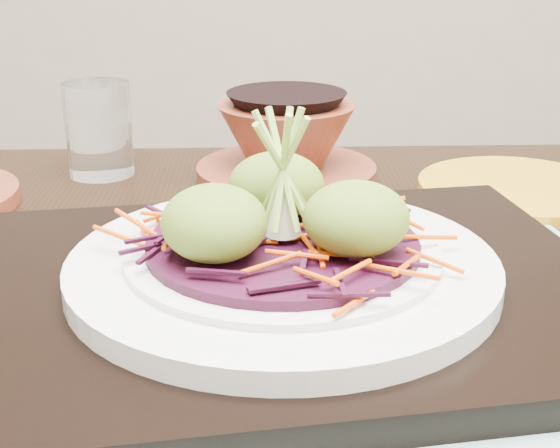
{
  "coord_description": "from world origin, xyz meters",
  "views": [
    {
      "loc": [
        -0.06,
        -0.44,
        0.92
      ],
      "look_at": [
        -0.02,
        0.05,
        0.73
      ],
      "focal_mm": 50.0,
      "sensor_mm": 36.0,
      "label": 1
    }
  ],
  "objects": [
    {
      "name": "cabbage_bed",
      "position": [
        -0.02,
        0.03,
        0.72
      ],
      "size": [
        0.18,
        0.18,
        0.01
      ],
      "primitive_type": "cylinder",
      "color": "#390B23",
      "rests_on": "white_plate"
    },
    {
      "name": "carrot_julienne",
      "position": [
        -0.02,
        0.03,
        0.73
      ],
      "size": [
        0.22,
        0.22,
        0.01
      ],
      "primitive_type": null,
      "color": "#D34503",
      "rests_on": "cabbage_bed"
    },
    {
      "name": "placemat",
      "position": [
        -0.02,
        0.03,
        0.68
      ],
      "size": [
        0.53,
        0.43,
        0.0
      ],
      "primitive_type": "cube",
      "rotation": [
        0.0,
        0.0,
        0.09
      ],
      "color": "#7EA296",
      "rests_on": "dining_table"
    },
    {
      "name": "serving_tray",
      "position": [
        -0.02,
        0.03,
        0.69
      ],
      "size": [
        0.46,
        0.36,
        0.02
      ],
      "primitive_type": "cube",
      "rotation": [
        0.0,
        0.0,
        0.09
      ],
      "color": "black",
      "rests_on": "placemat"
    },
    {
      "name": "scallion_garnish",
      "position": [
        -0.02,
        0.03,
        0.77
      ],
      "size": [
        0.07,
        0.07,
        0.1
      ],
      "primitive_type": null,
      "color": "#98C950",
      "rests_on": "cabbage_bed"
    },
    {
      "name": "dining_table",
      "position": [
        -0.01,
        0.08,
        0.59
      ],
      "size": [
        1.12,
        0.78,
        0.68
      ],
      "rotation": [
        0.0,
        0.0,
        -0.05
      ],
      "color": "black",
      "rests_on": "ground"
    },
    {
      "name": "yellow_plate",
      "position": [
        0.22,
        0.25,
        0.68
      ],
      "size": [
        0.25,
        0.25,
        0.01
      ],
      "primitive_type": "cylinder",
      "rotation": [
        0.0,
        0.0,
        -0.44
      ],
      "color": "#C58515",
      "rests_on": "dining_table"
    },
    {
      "name": "white_plate",
      "position": [
        -0.02,
        0.03,
        0.71
      ],
      "size": [
        0.28,
        0.28,
        0.02
      ],
      "color": "silver",
      "rests_on": "serving_tray"
    },
    {
      "name": "guacamole_scoops",
      "position": [
        -0.02,
        0.03,
        0.75
      ],
      "size": [
        0.15,
        0.14,
        0.05
      ],
      "color": "olive",
      "rests_on": "cabbage_bed"
    },
    {
      "name": "water_glass",
      "position": [
        -0.18,
        0.35,
        0.72
      ],
      "size": [
        0.08,
        0.08,
        0.1
      ],
      "primitive_type": "cylinder",
      "rotation": [
        0.0,
        0.0,
        0.16
      ],
      "color": "white",
      "rests_on": "dining_table"
    },
    {
      "name": "terracotta_bowl_set",
      "position": [
        0.01,
        0.32,
        0.71
      ],
      "size": [
        0.19,
        0.19,
        0.08
      ],
      "rotation": [
        0.0,
        0.0,
        -0.03
      ],
      "color": "maroon",
      "rests_on": "dining_table"
    }
  ]
}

